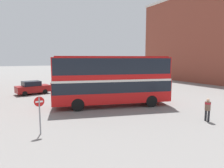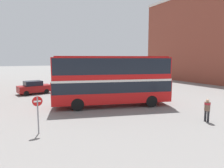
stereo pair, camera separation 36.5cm
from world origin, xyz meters
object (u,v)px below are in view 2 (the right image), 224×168
at_px(no_entry_sign, 38,109).
at_px(pedestrian_foreground, 207,108).
at_px(parked_car_kerb_far, 34,87).
at_px(parked_car_kerb_near, 145,79).
at_px(double_decker_bus, 112,78).

bearing_deg(no_entry_sign, pedestrian_foreground, -17.32).
bearing_deg(parked_car_kerb_far, parked_car_kerb_near, -4.87).
xyz_separation_m(double_decker_bus, pedestrian_foreground, (3.58, -7.33, -1.66)).
bearing_deg(no_entry_sign, parked_car_kerb_far, 83.44).
bearing_deg(no_entry_sign, parked_car_kerb_near, 37.82).
distance_m(parked_car_kerb_far, no_entry_sign, 14.64).
bearing_deg(double_decker_bus, parked_car_kerb_far, 134.63).
relative_size(parked_car_kerb_near, no_entry_sign, 2.01).
bearing_deg(parked_car_kerb_near, parked_car_kerb_far, -7.04).
xyz_separation_m(parked_car_kerb_near, parked_car_kerb_far, (-18.54, -1.16, -0.04)).
distance_m(parked_car_kerb_near, no_entry_sign, 25.59).
xyz_separation_m(parked_car_kerb_near, no_entry_sign, (-20.21, -15.69, 0.64)).
bearing_deg(pedestrian_foreground, double_decker_bus, -57.20).
height_order(pedestrian_foreground, no_entry_sign, no_entry_sign).
height_order(parked_car_kerb_near, no_entry_sign, no_entry_sign).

